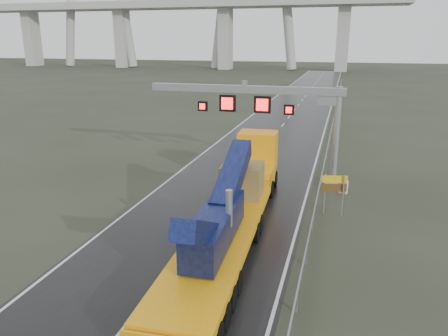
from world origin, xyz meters
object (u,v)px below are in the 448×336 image
(striped_barrier, at_px, (343,187))
(heavy_haul_truck, at_px, (238,194))
(exit_sign_pair, at_px, (334,187))
(sign_gantry, at_px, (272,106))

(striped_barrier, bearing_deg, heavy_haul_truck, -105.71)
(heavy_haul_truck, xyz_separation_m, exit_sign_pair, (5.29, 2.86, -0.06))
(striped_barrier, bearing_deg, exit_sign_pair, -73.82)
(heavy_haul_truck, relative_size, striped_barrier, 21.19)
(exit_sign_pair, xyz_separation_m, striped_barrier, (0.56, 4.28, -1.32))
(sign_gantry, distance_m, exit_sign_pair, 8.96)
(exit_sign_pair, bearing_deg, sign_gantry, 114.81)
(exit_sign_pair, distance_m, striped_barrier, 4.51)
(sign_gantry, height_order, striped_barrier, sign_gantry)
(sign_gantry, xyz_separation_m, heavy_haul_truck, (-0.30, -9.25, -3.74))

